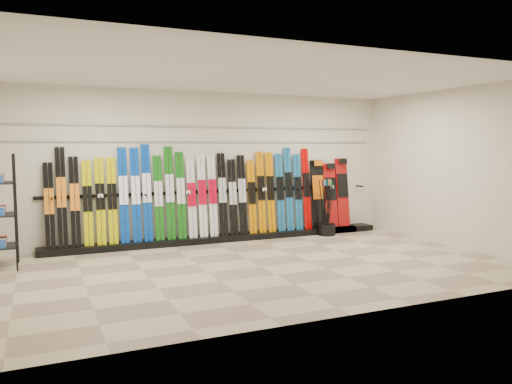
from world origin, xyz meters
name	(u,v)px	position (x,y,z in m)	size (l,w,h in m)	color
floor	(261,267)	(0.00, 0.00, 0.00)	(8.00, 8.00, 0.00)	gray
back_wall	(210,167)	(0.00, 2.50, 1.50)	(8.00, 8.00, 0.00)	beige
right_wall	(453,168)	(4.00, 0.00, 1.50)	(5.00, 5.00, 0.00)	beige
ceiling	(261,76)	(0.00, 0.00, 3.00)	(8.00, 8.00, 0.00)	silver
ski_rack_base	(225,238)	(0.22, 2.28, 0.06)	(8.00, 0.40, 0.12)	black
skis	(192,195)	(-0.45, 2.34, 0.95)	(5.36, 0.25, 1.83)	black
snowboards	(330,194)	(2.77, 2.35, 0.86)	(0.94, 0.24, 1.52)	black
accessory_rack	(1,211)	(-3.75, 1.55, 0.90)	(0.40, 0.60, 1.80)	black
pole_bin	(327,229)	(2.47, 2.00, 0.12)	(0.37, 0.37, 0.25)	black
ski_poles	(327,207)	(2.46, 2.00, 0.61)	(0.29, 0.33, 1.18)	black
slatwall_rail_0	(210,142)	(0.00, 2.48, 2.00)	(7.60, 0.02, 0.03)	gray
slatwall_rail_1	(210,127)	(0.00, 2.48, 2.30)	(7.60, 0.02, 0.03)	gray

